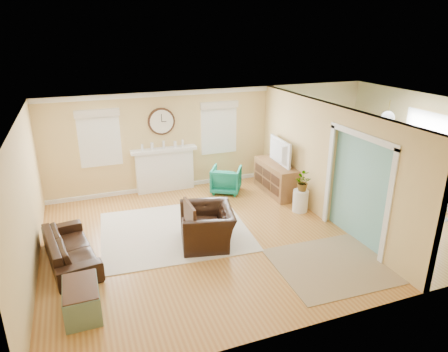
{
  "coord_description": "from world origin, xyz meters",
  "views": [
    {
      "loc": [
        -3.53,
        -6.95,
        4.07
      ],
      "look_at": [
        -0.8,
        0.3,
        1.2
      ],
      "focal_mm": 32.0,
      "sensor_mm": 36.0,
      "label": 1
    }
  ],
  "objects_px": {
    "eames_chair": "(207,226)",
    "credenza": "(275,178)",
    "sofa": "(70,248)",
    "dining_table": "(366,191)",
    "green_chair": "(226,180)"
  },
  "relations": [
    {
      "from": "eames_chair",
      "to": "credenza",
      "type": "distance_m",
      "value": 3.14
    },
    {
      "from": "sofa",
      "to": "credenza",
      "type": "distance_m",
      "value": 5.35
    },
    {
      "from": "dining_table",
      "to": "eames_chair",
      "type": "bearing_deg",
      "value": 82.13
    },
    {
      "from": "sofa",
      "to": "green_chair",
      "type": "relative_size",
      "value": 2.55
    },
    {
      "from": "eames_chair",
      "to": "dining_table",
      "type": "height_order",
      "value": "eames_chair"
    },
    {
      "from": "sofa",
      "to": "green_chair",
      "type": "height_order",
      "value": "green_chair"
    },
    {
      "from": "sofa",
      "to": "credenza",
      "type": "relative_size",
      "value": 1.22
    },
    {
      "from": "credenza",
      "to": "dining_table",
      "type": "bearing_deg",
      "value": -38.24
    },
    {
      "from": "green_chair",
      "to": "credenza",
      "type": "height_order",
      "value": "credenza"
    },
    {
      "from": "sofa",
      "to": "eames_chair",
      "type": "distance_m",
      "value": 2.59
    },
    {
      "from": "eames_chair",
      "to": "credenza",
      "type": "height_order",
      "value": "credenza"
    },
    {
      "from": "green_chair",
      "to": "credenza",
      "type": "xyz_separation_m",
      "value": [
        1.19,
        -0.5,
        0.06
      ]
    },
    {
      "from": "sofa",
      "to": "dining_table",
      "type": "distance_m",
      "value": 6.86
    },
    {
      "from": "sofa",
      "to": "dining_table",
      "type": "bearing_deg",
      "value": -97.29
    },
    {
      "from": "green_chair",
      "to": "dining_table",
      "type": "distance_m",
      "value": 3.52
    }
  ]
}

